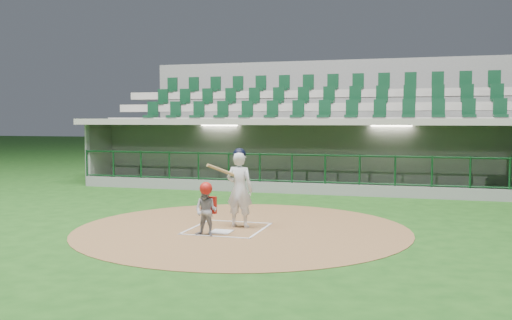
{
  "coord_description": "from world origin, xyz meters",
  "views": [
    {
      "loc": [
        4.02,
        -11.79,
        2.35
      ],
      "look_at": [
        -0.21,
        2.6,
        1.3
      ],
      "focal_mm": 40.0,
      "sensor_mm": 36.0,
      "label": 1
    }
  ],
  "objects": [
    {
      "name": "batter",
      "position": [
        0.19,
        -0.05,
        0.88
      ],
      "size": [
        0.86,
        0.87,
        1.74
      ],
      "color": "silver",
      "rests_on": "dirt_circle"
    },
    {
      "name": "batter_box_chalk",
      "position": [
        0.0,
        -0.3,
        0.02
      ],
      "size": [
        1.55,
        1.8,
        0.01
      ],
      "color": "silver",
      "rests_on": "ground"
    },
    {
      "name": "catcher",
      "position": [
        -0.17,
        -1.13,
        0.56
      ],
      "size": [
        0.54,
        0.44,
        1.1
      ],
      "color": "gray",
      "rests_on": "dirt_circle"
    },
    {
      "name": "dirt_circle",
      "position": [
        0.3,
        -0.2,
        0.01
      ],
      "size": [
        7.2,
        7.2,
        0.01
      ],
      "primitive_type": "cylinder",
      "color": "brown",
      "rests_on": "ground"
    },
    {
      "name": "home_plate",
      "position": [
        0.0,
        -0.7,
        0.02
      ],
      "size": [
        0.43,
        0.43,
        0.02
      ],
      "primitive_type": "cube",
      "color": "silver",
      "rests_on": "dirt_circle"
    },
    {
      "name": "seating_deck",
      "position": [
        0.0,
        10.91,
        1.42
      ],
      "size": [
        17.0,
        6.72,
        5.15
      ],
      "color": "slate",
      "rests_on": "ground"
    },
    {
      "name": "ground",
      "position": [
        0.0,
        0.0,
        0.0
      ],
      "size": [
        120.0,
        120.0,
        0.0
      ],
      "primitive_type": "plane",
      "color": "#184513",
      "rests_on": "ground"
    },
    {
      "name": "dugout_structure",
      "position": [
        0.21,
        7.82,
        0.96
      ],
      "size": [
        16.4,
        3.7,
        3.0
      ],
      "color": "gray",
      "rests_on": "ground"
    }
  ]
}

